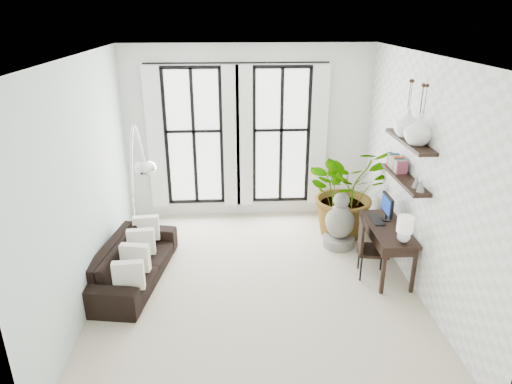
{
  "coord_description": "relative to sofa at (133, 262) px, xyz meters",
  "views": [
    {
      "loc": [
        -0.33,
        -5.67,
        3.72
      ],
      "look_at": [
        0.01,
        0.3,
        1.33
      ],
      "focal_mm": 32.0,
      "sensor_mm": 36.0,
      "label": 1
    }
  ],
  "objects": [
    {
      "name": "throw_pillows",
      "position": [
        0.1,
        0.0,
        0.2
      ],
      "size": [
        0.4,
        1.52,
        0.4
      ],
      "color": "silver",
      "rests_on": "sofa"
    },
    {
      "name": "ceiling",
      "position": [
        1.8,
        -0.23,
        2.9
      ],
      "size": [
        5.0,
        5.0,
        0.0
      ],
      "primitive_type": "plane",
      "color": "white",
      "rests_on": "wall_back"
    },
    {
      "name": "plant",
      "position": [
        3.43,
        1.3,
        0.53
      ],
      "size": [
        1.85,
        1.73,
        1.66
      ],
      "primitive_type": "imported",
      "rotation": [
        0.0,
        0.0,
        0.36
      ],
      "color": "#2D7228",
      "rests_on": "floor"
    },
    {
      "name": "sofa",
      "position": [
        0.0,
        0.0,
        0.0
      ],
      "size": [
        1.1,
        2.12,
        0.59
      ],
      "primitive_type": "imported",
      "rotation": [
        0.0,
        0.0,
        1.41
      ],
      "color": "black",
      "rests_on": "floor"
    },
    {
      "name": "windows",
      "position": [
        1.6,
        2.2,
        1.26
      ],
      "size": [
        3.26,
        0.13,
        2.65
      ],
      "color": "white",
      "rests_on": "wall_back"
    },
    {
      "name": "wall_shelves",
      "position": [
        3.91,
        0.05,
        1.43
      ],
      "size": [
        0.25,
        1.3,
        0.6
      ],
      "color": "black",
      "rests_on": "wall_right"
    },
    {
      "name": "vase_b",
      "position": [
        3.91,
        0.16,
        1.97
      ],
      "size": [
        0.37,
        0.37,
        0.38
      ],
      "primitive_type": "imported",
      "color": "white",
      "rests_on": "shelf_upper"
    },
    {
      "name": "wall_right",
      "position": [
        4.05,
        -0.23,
        1.3
      ],
      "size": [
        0.0,
        5.0,
        5.0
      ],
      "primitive_type": "plane",
      "rotation": [
        1.57,
        0.0,
        -1.57
      ],
      "color": "white",
      "rests_on": "floor"
    },
    {
      "name": "vase_a",
      "position": [
        3.91,
        -0.24,
        1.97
      ],
      "size": [
        0.37,
        0.37,
        0.38
      ],
      "primitive_type": "imported",
      "color": "white",
      "rests_on": "shelf_upper"
    },
    {
      "name": "wall_left",
      "position": [
        -0.45,
        -0.23,
        1.3
      ],
      "size": [
        0.0,
        5.0,
        5.0
      ],
      "primitive_type": "plane",
      "rotation": [
        1.57,
        0.0,
        1.57
      ],
      "color": "silver",
      "rests_on": "floor"
    },
    {
      "name": "buddha",
      "position": [
        3.25,
        0.86,
        0.11
      ],
      "size": [
        0.53,
        0.53,
        0.96
      ],
      "color": "gray",
      "rests_on": "floor"
    },
    {
      "name": "floor",
      "position": [
        1.8,
        -0.23,
        -0.3
      ],
      "size": [
        5.0,
        5.0,
        0.0
      ],
      "primitive_type": "plane",
      "color": "beige",
      "rests_on": "ground"
    },
    {
      "name": "desk_chair",
      "position": [
        3.45,
        -0.07,
        0.21
      ],
      "size": [
        0.49,
        0.49,
        0.89
      ],
      "rotation": [
        0.0,
        0.0,
        -0.18
      ],
      "color": "black",
      "rests_on": "floor"
    },
    {
      "name": "desk",
      "position": [
        3.75,
        -0.04,
        0.41
      ],
      "size": [
        0.54,
        1.27,
        1.14
      ],
      "color": "black",
      "rests_on": "floor"
    },
    {
      "name": "wall_back",
      "position": [
        1.8,
        2.27,
        1.3
      ],
      "size": [
        4.5,
        0.0,
        4.5
      ],
      "primitive_type": "plane",
      "rotation": [
        1.57,
        0.0,
        0.0
      ],
      "color": "white",
      "rests_on": "floor"
    },
    {
      "name": "arc_lamp",
      "position": [
        0.1,
        0.45,
        1.42
      ],
      "size": [
        0.72,
        1.13,
        2.24
      ],
      "color": "silver",
      "rests_on": "floor"
    }
  ]
}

